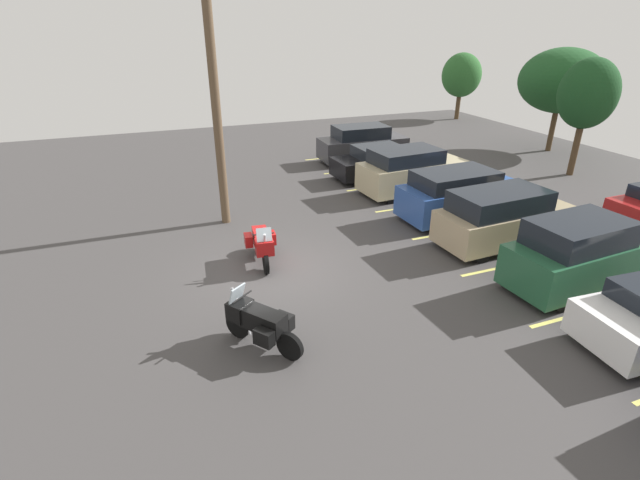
{
  "coord_description": "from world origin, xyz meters",
  "views": [
    {
      "loc": [
        12.08,
        -3.24,
        6.78
      ],
      "look_at": [
        0.35,
        1.31,
        0.94
      ],
      "focal_mm": 26.44,
      "sensor_mm": 36.0,
      "label": 1
    }
  ],
  "objects_px": {
    "motorcycle_touring": "(262,243)",
    "car_champagne": "(411,171)",
    "car_black": "(380,162)",
    "car_green": "(582,254)",
    "car_tan": "(503,218)",
    "utility_pole": "(215,98)",
    "car_charcoal": "(362,144)",
    "car_blue": "(459,195)",
    "motorcycle_second": "(259,322)"
  },
  "relations": [
    {
      "from": "utility_pole",
      "to": "car_blue",
      "type": "bearing_deg",
      "value": 71.45
    },
    {
      "from": "car_blue",
      "to": "utility_pole",
      "type": "bearing_deg",
      "value": -108.55
    },
    {
      "from": "motorcycle_touring",
      "to": "utility_pole",
      "type": "distance_m",
      "value": 5.33
    },
    {
      "from": "car_blue",
      "to": "utility_pole",
      "type": "relative_size",
      "value": 0.54
    },
    {
      "from": "car_tan",
      "to": "car_green",
      "type": "distance_m",
      "value": 2.99
    },
    {
      "from": "car_champagne",
      "to": "car_blue",
      "type": "xyz_separation_m",
      "value": [
        3.22,
        0.15,
        -0.03
      ]
    },
    {
      "from": "motorcycle_second",
      "to": "car_green",
      "type": "bearing_deg",
      "value": 86.6
    },
    {
      "from": "car_tan",
      "to": "utility_pole",
      "type": "height_order",
      "value": "utility_pole"
    },
    {
      "from": "car_tan",
      "to": "car_black",
      "type": "bearing_deg",
      "value": -178.21
    },
    {
      "from": "motorcycle_touring",
      "to": "car_charcoal",
      "type": "xyz_separation_m",
      "value": [
        -9.52,
        7.97,
        0.24
      ]
    },
    {
      "from": "motorcycle_second",
      "to": "car_champagne",
      "type": "bearing_deg",
      "value": 132.74
    },
    {
      "from": "car_black",
      "to": "car_champagne",
      "type": "xyz_separation_m",
      "value": [
        2.38,
        0.2,
        0.21
      ]
    },
    {
      "from": "car_blue",
      "to": "car_black",
      "type": "bearing_deg",
      "value": -176.38
    },
    {
      "from": "car_tan",
      "to": "motorcycle_touring",
      "type": "bearing_deg",
      "value": -101.14
    },
    {
      "from": "motorcycle_touring",
      "to": "utility_pole",
      "type": "bearing_deg",
      "value": -173.53
    },
    {
      "from": "car_black",
      "to": "car_green",
      "type": "relative_size",
      "value": 0.99
    },
    {
      "from": "car_charcoal",
      "to": "utility_pole",
      "type": "height_order",
      "value": "utility_pole"
    },
    {
      "from": "car_champagne",
      "to": "car_green",
      "type": "distance_m",
      "value": 8.67
    },
    {
      "from": "motorcycle_second",
      "to": "car_green",
      "type": "height_order",
      "value": "car_green"
    },
    {
      "from": "car_black",
      "to": "car_champagne",
      "type": "relative_size",
      "value": 0.99
    },
    {
      "from": "motorcycle_touring",
      "to": "car_black",
      "type": "bearing_deg",
      "value": 131.14
    },
    {
      "from": "motorcycle_touring",
      "to": "car_champagne",
      "type": "xyz_separation_m",
      "value": [
        -4.16,
        7.69,
        0.29
      ]
    },
    {
      "from": "car_charcoal",
      "to": "car_champagne",
      "type": "distance_m",
      "value": 5.36
    },
    {
      "from": "car_champagne",
      "to": "utility_pole",
      "type": "relative_size",
      "value": 0.54
    },
    {
      "from": "motorcycle_touring",
      "to": "car_black",
      "type": "distance_m",
      "value": 9.94
    },
    {
      "from": "motorcycle_second",
      "to": "car_champagne",
      "type": "xyz_separation_m",
      "value": [
        -8.13,
        8.8,
        0.29
      ]
    },
    {
      "from": "motorcycle_second",
      "to": "car_black",
      "type": "relative_size",
      "value": 0.39
    },
    {
      "from": "motorcycle_touring",
      "to": "car_champagne",
      "type": "bearing_deg",
      "value": 118.42
    },
    {
      "from": "car_black",
      "to": "car_green",
      "type": "xyz_separation_m",
      "value": [
        11.05,
        0.39,
        0.23
      ]
    },
    {
      "from": "motorcycle_touring",
      "to": "car_tan",
      "type": "xyz_separation_m",
      "value": [
        1.52,
        7.74,
        0.28
      ]
    },
    {
      "from": "motorcycle_second",
      "to": "car_charcoal",
      "type": "bearing_deg",
      "value": 146.06
    },
    {
      "from": "car_black",
      "to": "car_tan",
      "type": "relative_size",
      "value": 1.0
    },
    {
      "from": "car_black",
      "to": "motorcycle_touring",
      "type": "bearing_deg",
      "value": -48.86
    },
    {
      "from": "motorcycle_touring",
      "to": "utility_pole",
      "type": "height_order",
      "value": "utility_pole"
    },
    {
      "from": "car_tan",
      "to": "car_green",
      "type": "bearing_deg",
      "value": 2.74
    },
    {
      "from": "car_charcoal",
      "to": "car_green",
      "type": "distance_m",
      "value": 14.03
    },
    {
      "from": "motorcycle_second",
      "to": "utility_pole",
      "type": "height_order",
      "value": "utility_pole"
    },
    {
      "from": "car_champagne",
      "to": "car_tan",
      "type": "relative_size",
      "value": 1.01
    },
    {
      "from": "utility_pole",
      "to": "car_black",
      "type": "bearing_deg",
      "value": 109.66
    },
    {
      "from": "car_green",
      "to": "utility_pole",
      "type": "bearing_deg",
      "value": -134.72
    },
    {
      "from": "car_charcoal",
      "to": "car_black",
      "type": "bearing_deg",
      "value": -9.16
    },
    {
      "from": "motorcycle_touring",
      "to": "car_blue",
      "type": "xyz_separation_m",
      "value": [
        -0.94,
        7.84,
        0.25
      ]
    },
    {
      "from": "utility_pole",
      "to": "motorcycle_touring",
      "type": "bearing_deg",
      "value": 6.47
    },
    {
      "from": "car_tan",
      "to": "utility_pole",
      "type": "relative_size",
      "value": 0.54
    },
    {
      "from": "car_black",
      "to": "car_green",
      "type": "height_order",
      "value": "car_green"
    },
    {
      "from": "car_black",
      "to": "car_blue",
      "type": "xyz_separation_m",
      "value": [
        5.6,
        0.35,
        0.17
      ]
    },
    {
      "from": "car_charcoal",
      "to": "utility_pole",
      "type": "relative_size",
      "value": 0.53
    },
    {
      "from": "car_tan",
      "to": "car_green",
      "type": "xyz_separation_m",
      "value": [
        2.98,
        0.14,
        0.03
      ]
    },
    {
      "from": "motorcycle_touring",
      "to": "car_charcoal",
      "type": "height_order",
      "value": "car_charcoal"
    },
    {
      "from": "motorcycle_touring",
      "to": "car_green",
      "type": "height_order",
      "value": "car_green"
    }
  ]
}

